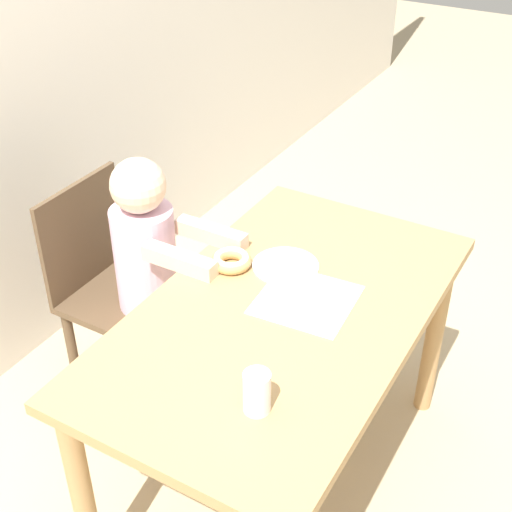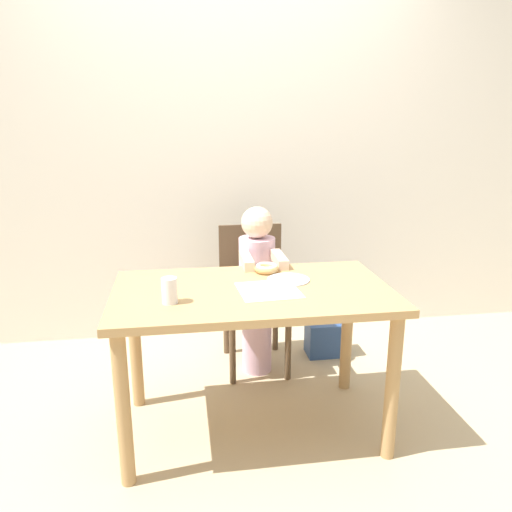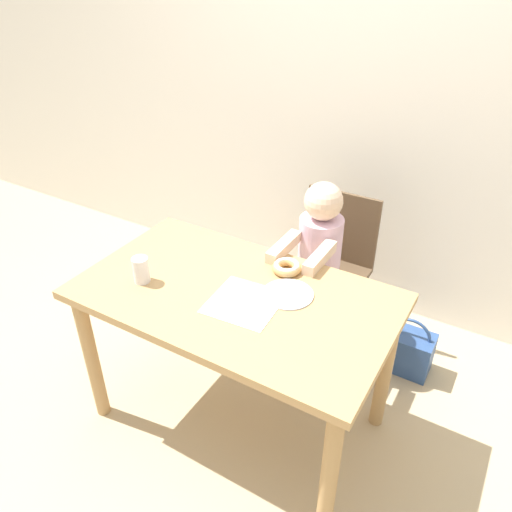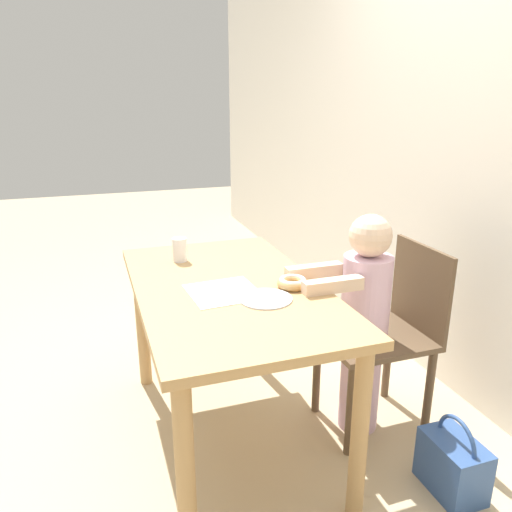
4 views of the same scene
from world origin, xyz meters
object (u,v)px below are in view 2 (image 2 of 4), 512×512
object	(u,v)px
child_figure	(257,288)
cup	(170,291)
handbag	(326,337)
chair	(254,294)
donut	(267,268)

from	to	relation	value
child_figure	cup	size ratio (longest dim) A/B	9.09
child_figure	handbag	distance (m)	0.62
chair	child_figure	distance (m)	0.15
chair	child_figure	world-z (taller)	child_figure
child_figure	cup	xyz separation A→B (m)	(-0.47, -0.68, 0.25)
chair	donut	bearing A→B (deg)	-90.43
donut	handbag	bearing A→B (deg)	45.16
handbag	cup	distance (m)	1.40
handbag	cup	world-z (taller)	cup
donut	cup	world-z (taller)	cup
chair	donut	world-z (taller)	chair
chair	handbag	world-z (taller)	chair
donut	handbag	size ratio (longest dim) A/B	0.38
child_figure	handbag	xyz separation A→B (m)	(0.46, 0.14, -0.40)
donut	handbag	distance (m)	0.90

